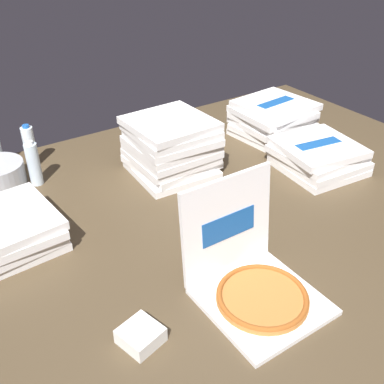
# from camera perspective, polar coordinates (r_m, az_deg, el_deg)

# --- Properties ---
(ground_plane) EXTENTS (3.20, 2.40, 0.02)m
(ground_plane) POSITION_cam_1_polar(r_m,az_deg,el_deg) (2.02, 2.46, -4.54)
(ground_plane) COLOR #4C3D28
(open_pizza_box) EXTENTS (0.39, 0.44, 0.41)m
(open_pizza_box) POSITION_cam_1_polar(r_m,az_deg,el_deg) (1.66, 7.61, -10.74)
(open_pizza_box) COLOR white
(open_pizza_box) RESTS_ON ground_plane
(pizza_stack_left_far) EXTENTS (0.45, 0.45, 0.15)m
(pizza_stack_left_far) POSITION_cam_1_polar(r_m,az_deg,el_deg) (2.51, 15.55, 4.31)
(pizza_stack_left_far) COLOR white
(pizza_stack_left_far) RESTS_ON ground_plane
(pizza_stack_left_mid) EXTENTS (0.42, 0.43, 0.29)m
(pizza_stack_left_mid) POSITION_cam_1_polar(r_m,az_deg,el_deg) (2.36, -2.64, 5.71)
(pizza_stack_left_mid) COLOR white
(pizza_stack_left_mid) RESTS_ON ground_plane
(pizza_stack_center_far) EXTENTS (0.43, 0.43, 0.15)m
(pizza_stack_center_far) POSITION_cam_1_polar(r_m,az_deg,el_deg) (2.01, -22.40, -4.65)
(pizza_stack_center_far) COLOR white
(pizza_stack_center_far) RESTS_ON ground_plane
(pizza_stack_right_mid) EXTENTS (0.43, 0.44, 0.22)m
(pizza_stack_right_mid) POSITION_cam_1_polar(r_m,az_deg,el_deg) (2.81, 10.11, 8.92)
(pizza_stack_right_mid) COLOR white
(pizza_stack_right_mid) RESTS_ON ground_plane
(water_bottle_1) EXTENTS (0.06, 0.06, 0.24)m
(water_bottle_1) POSITION_cam_1_polar(r_m,az_deg,el_deg) (2.59, -19.68, 5.42)
(water_bottle_1) COLOR white
(water_bottle_1) RESTS_ON ground_plane
(water_bottle_2) EXTENTS (0.06, 0.06, 0.24)m
(water_bottle_2) POSITION_cam_1_polar(r_m,az_deg,el_deg) (2.40, -19.24, 3.35)
(water_bottle_2) COLOR silver
(water_bottle_2) RESTS_ON ground_plane
(napkin_pile) EXTENTS (0.15, 0.15, 0.06)m
(napkin_pile) POSITION_cam_1_polar(r_m,az_deg,el_deg) (1.54, -6.46, -17.46)
(napkin_pile) COLOR white
(napkin_pile) RESTS_ON ground_plane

